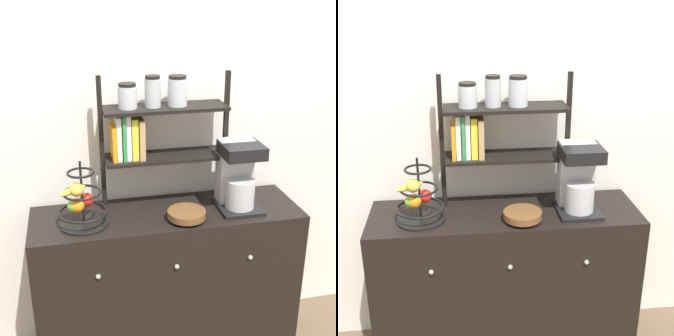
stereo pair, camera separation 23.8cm
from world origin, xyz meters
TOP-DOWN VIEW (x-y plane):
  - wall_back at (0.00, 0.48)m, footprint 7.00×0.05m
  - sideboard at (0.00, 0.22)m, footprint 1.43×0.45m
  - coffee_maker at (0.38, 0.21)m, footprint 0.22×0.26m
  - fruit_stand at (-0.45, 0.18)m, footprint 0.25×0.25m
  - wooden_bowl at (0.08, 0.11)m, footprint 0.20×0.20m
  - shelf_hutch at (-0.06, 0.33)m, footprint 0.69×0.20m

SIDE VIEW (x-z plane):
  - sideboard at x=0.00m, z-range 0.00..0.89m
  - wooden_bowl at x=0.08m, z-range 0.90..0.95m
  - fruit_stand at x=-0.45m, z-range 0.84..1.18m
  - coffee_maker at x=0.38m, z-range 0.89..1.26m
  - wall_back at x=0.00m, z-range 0.00..2.60m
  - shelf_hutch at x=-0.06m, z-range 0.99..1.71m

